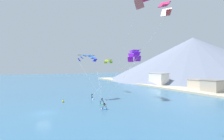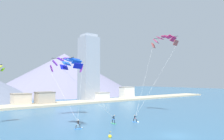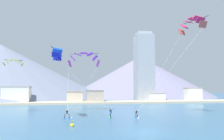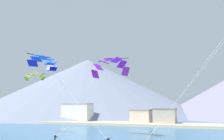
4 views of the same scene
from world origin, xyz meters
name	(u,v)px [view 3 (image 3 of 4)]	position (x,y,z in m)	size (l,w,h in m)	color
ground_plane	(144,132)	(0.00, 0.00, 0.00)	(400.00, 400.00, 0.00)	#336084
kitesurfer_near_lead	(68,116)	(-9.91, 13.82, 0.51)	(1.75, 0.58, 1.74)	#337FDB
kitesurfer_near_trail	(110,115)	(-2.09, 13.71, 0.58)	(0.61, 1.76, 1.84)	#33B266
kitesurfer_mid_center	(137,116)	(2.58, 11.88, 0.43)	(0.63, 1.78, 1.61)	#337FDB
parafoil_kite_near_lead	(84,58)	(-6.66, 25.78, 12.88)	(7.84, 13.68, 12.85)	purple
parafoil_kite_near_trail	(58,53)	(-11.93, 13.08, 11.92)	(10.68, 5.79, 11.36)	#161AB8
parafoil_kite_mid_center	(192,24)	(15.71, 14.68, 19.27)	(15.02, 7.30, 19.28)	#B34C46
parafoil_kite_distant_high_outer	(13,62)	(-22.55, 24.82, 11.49)	(4.39, 1.75, 1.43)	#5A950F
race_marker_buoy	(72,125)	(-9.11, 5.54, 0.16)	(0.56, 0.56, 1.02)	yellow
shoreline_strip	(99,102)	(0.00, 52.72, 0.35)	(180.00, 10.00, 0.70)	#BCAD8E
shore_building_harbour_front	(193,95)	(39.75, 56.55, 2.89)	(6.44, 4.36, 5.76)	silver
shore_building_promenade_mid	(95,97)	(-1.20, 54.26, 2.40)	(6.18, 5.29, 4.78)	#A89E8E
shore_building_quay_east	(157,97)	(22.89, 54.07, 1.92)	(5.39, 5.74, 3.82)	silver
shore_building_quay_west	(17,95)	(-28.87, 54.79, 3.11)	(9.40, 5.05, 6.20)	silver
shore_building_old_town	(75,97)	(-8.59, 56.69, 2.20)	(5.96, 5.63, 4.38)	beige
highrise_tower	(144,67)	(19.18, 57.89, 14.01)	(7.00, 7.00, 28.44)	#999EA8
mountain_peak_west_ridge	(140,76)	(34.83, 114.55, 13.40)	(95.06, 95.06, 26.79)	slate
mountain_peak_central_summit	(0,71)	(-50.65, 105.87, 15.26)	(120.77, 120.77, 30.51)	slate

